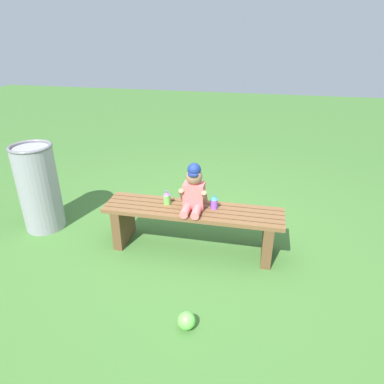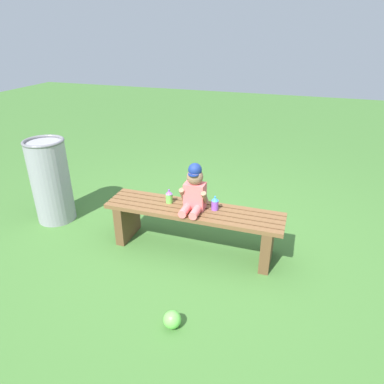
# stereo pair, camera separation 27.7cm
# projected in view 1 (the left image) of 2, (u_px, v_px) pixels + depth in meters

# --- Properties ---
(ground_plane) EXTENTS (16.00, 16.00, 0.00)m
(ground_plane) POSITION_uv_depth(u_px,v_px,m) (193.00, 248.00, 3.08)
(ground_plane) COLOR #3D6B2D
(park_bench) EXTENTS (1.52, 0.35, 0.40)m
(park_bench) POSITION_uv_depth(u_px,v_px,m) (193.00, 222.00, 2.96)
(park_bench) COLOR brown
(park_bench) RESTS_ON ground_plane
(child_figure) EXTENTS (0.23, 0.27, 0.40)m
(child_figure) POSITION_uv_depth(u_px,v_px,m) (194.00, 190.00, 2.82)
(child_figure) COLOR #E56666
(child_figure) RESTS_ON park_bench
(sippy_cup_left) EXTENTS (0.06, 0.06, 0.12)m
(sippy_cup_left) POSITION_uv_depth(u_px,v_px,m) (167.00, 198.00, 2.96)
(sippy_cup_left) COLOR #66CC4C
(sippy_cup_left) RESTS_ON park_bench
(sippy_cup_right) EXTENTS (0.06, 0.06, 0.12)m
(sippy_cup_right) POSITION_uv_depth(u_px,v_px,m) (214.00, 202.00, 2.88)
(sippy_cup_right) COLOR #8C4CCC
(sippy_cup_right) RESTS_ON park_bench
(toy_ball) EXTENTS (0.12, 0.12, 0.12)m
(toy_ball) POSITION_uv_depth(u_px,v_px,m) (187.00, 321.00, 2.24)
(toy_ball) COLOR #66CC4C
(toy_ball) RESTS_ON ground_plane
(trash_bin) EXTENTS (0.38, 0.38, 0.84)m
(trash_bin) POSITION_uv_depth(u_px,v_px,m) (39.00, 188.00, 3.23)
(trash_bin) COLOR gray
(trash_bin) RESTS_ON ground_plane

